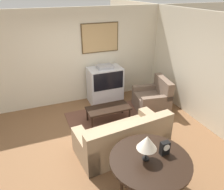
# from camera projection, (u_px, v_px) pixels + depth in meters

# --- Properties ---
(ground_plane) EXTENTS (12.00, 12.00, 0.00)m
(ground_plane) POSITION_uv_depth(u_px,v_px,m) (101.00, 139.00, 5.06)
(ground_plane) COLOR brown
(wall_back) EXTENTS (12.00, 0.10, 2.70)m
(wall_back) POSITION_uv_depth(u_px,v_px,m) (76.00, 57.00, 6.23)
(wall_back) COLOR beige
(wall_back) RESTS_ON ground_plane
(wall_right) EXTENTS (0.06, 12.00, 2.70)m
(wall_right) POSITION_uv_depth(u_px,v_px,m) (201.00, 69.00, 5.34)
(wall_right) COLOR beige
(wall_right) RESTS_ON ground_plane
(area_rug) EXTENTS (2.23, 1.49, 0.01)m
(area_rug) POSITION_uv_depth(u_px,v_px,m) (111.00, 119.00, 5.81)
(area_rug) COLOR brown
(area_rug) RESTS_ON ground_plane
(tv) EXTENTS (0.98, 0.60, 1.15)m
(tv) POSITION_uv_depth(u_px,v_px,m) (105.00, 85.00, 6.50)
(tv) COLOR silver
(tv) RESTS_ON ground_plane
(couch) EXTENTS (1.99, 1.11, 0.86)m
(couch) POSITION_uv_depth(u_px,v_px,m) (123.00, 139.00, 4.58)
(couch) COLOR #9E8466
(couch) RESTS_ON ground_plane
(armchair) EXTENTS (0.98, 1.04, 0.92)m
(armchair) POSITION_uv_depth(u_px,v_px,m) (152.00, 100.00, 6.17)
(armchair) COLOR brown
(armchair) RESTS_ON ground_plane
(coffee_table) EXTENTS (1.10, 0.53, 0.40)m
(coffee_table) POSITION_uv_depth(u_px,v_px,m) (108.00, 109.00, 5.58)
(coffee_table) COLOR black
(coffee_table) RESTS_ON ground_plane
(console_table) EXTENTS (1.28, 1.28, 0.77)m
(console_table) POSITION_uv_depth(u_px,v_px,m) (150.00, 162.00, 3.41)
(console_table) COLOR black
(console_table) RESTS_ON ground_plane
(table_lamp) EXTENTS (0.31, 0.31, 0.44)m
(table_lamp) POSITION_uv_depth(u_px,v_px,m) (147.00, 143.00, 3.24)
(table_lamp) COLOR black
(table_lamp) RESTS_ON console_table
(mantel_clock) EXTENTS (0.15, 0.10, 0.23)m
(mantel_clock) POSITION_uv_depth(u_px,v_px,m) (165.00, 148.00, 3.45)
(mantel_clock) COLOR black
(mantel_clock) RESTS_ON console_table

